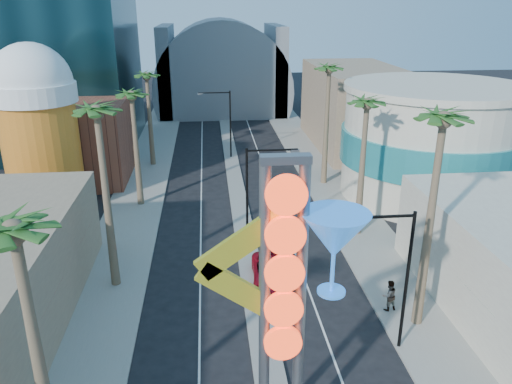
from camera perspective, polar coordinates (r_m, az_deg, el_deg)
name	(u,v)px	position (r m, az deg, el deg)	size (l,w,h in m)	color
sidewalk_west	(142,186)	(51.77, -12.91, 0.71)	(5.00, 100.00, 0.15)	gray
sidewalk_east	(326,180)	(52.72, 8.01, 1.42)	(5.00, 100.00, 0.15)	gray
median	(234,173)	(54.20, -2.55, 2.16)	(1.60, 84.00, 0.15)	gray
brick_filler_west	(78,142)	(54.67, -19.68, 5.40)	(10.00, 10.00, 8.00)	brown
filler_east	(355,107)	(65.24, 11.23, 9.48)	(10.00, 20.00, 10.00)	#8B715A
beer_mug	(38,123)	(46.60, -23.65, 7.23)	(7.00, 7.00, 14.50)	orange
turquoise_building	(430,142)	(49.47, 19.32, 5.41)	(16.60, 16.60, 10.60)	#C0B4A2
canopy	(222,85)	(86.32, -3.90, 12.07)	(22.00, 16.00, 22.00)	slate
neon_sign	(304,286)	(19.45, 5.52, -10.68)	(6.53, 2.60, 12.55)	gray
streetlight_0	(255,190)	(35.71, -0.16, 0.26)	(3.79, 0.25, 8.00)	black
streetlight_1	(226,118)	(58.68, -3.50, 8.46)	(3.79, 0.25, 8.00)	black
streetlight_2	(399,270)	(26.45, 16.03, -8.53)	(3.45, 0.25, 8.00)	black
palm_0	(17,248)	(18.18, -25.68, -5.80)	(2.40, 2.40, 11.70)	brown
palm_1	(98,124)	(30.68, -17.62, 7.42)	(2.40, 2.40, 12.70)	brown
palm_2	(132,102)	(44.46, -13.98, 9.94)	(2.40, 2.40, 11.20)	brown
palm_3	(147,81)	(56.21, -12.36, 12.26)	(2.40, 2.40, 11.20)	brown
palm_5	(442,134)	(26.74, 20.46, 6.18)	(2.40, 2.40, 13.20)	brown
palm_6	(367,112)	(37.90, 12.52, 8.93)	(2.40, 2.40, 11.70)	brown
palm_7	(329,77)	(49.13, 8.33, 12.91)	(2.40, 2.40, 12.70)	brown
red_pickup	(271,273)	(33.29, 1.77, -9.26)	(2.48, 5.38, 1.49)	#A90D1D
pedestrian_b	(389,295)	(31.32, 14.97, -11.34)	(0.95, 0.74, 1.96)	gray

